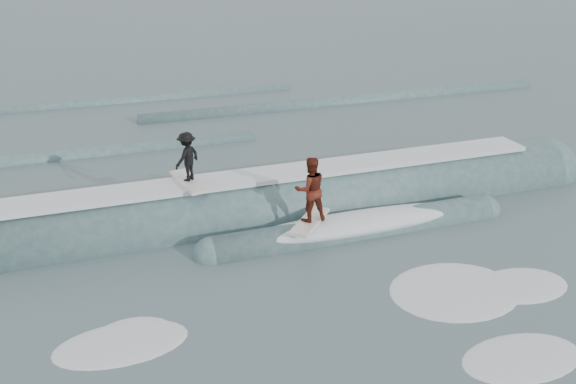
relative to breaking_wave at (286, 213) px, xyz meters
name	(u,v)px	position (x,y,z in m)	size (l,w,h in m)	color
ground	(362,314)	(-0.19, -6.02, -0.03)	(160.00, 160.00, 0.00)	#3C5558
breaking_wave	(286,213)	(0.00, 0.00, 0.00)	(23.44, 4.11, 2.66)	#37565C
surfer_black	(187,160)	(-3.03, 0.23, 2.12)	(1.10, 2.06, 1.60)	silver
surfer_red	(310,192)	(0.06, -1.97, 1.52)	(1.74, 1.86, 2.03)	silver
whitewater	(390,319)	(0.35, -6.43, -0.03)	(12.32, 5.25, 0.10)	white
far_swells	(183,121)	(-1.05, 11.63, -0.03)	(39.56, 8.65, 0.80)	#37565C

